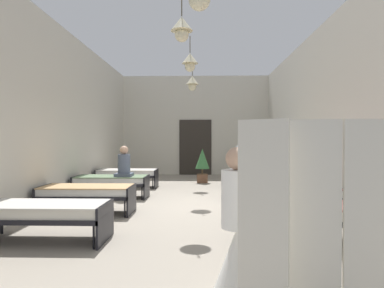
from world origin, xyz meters
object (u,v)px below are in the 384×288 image
(bed_left_row_2, at_px, (112,181))
(patient_seated_secondary, at_px, (259,165))
(bed_left_row_0, at_px, (44,212))
(bed_right_row_2, at_px, (272,182))
(potted_plant, at_px, (202,163))
(bed_left_row_3, at_px, (128,174))
(bed_right_row_0, at_px, (327,214))
(bed_left_row_1, at_px, (87,192))
(nurse_near_aisle, at_px, (237,246))
(bed_right_row_1, at_px, (292,193))
(patient_seated_primary, at_px, (124,165))
(bed_right_row_3, at_px, (260,174))
(privacy_screen, at_px, (315,226))

(bed_left_row_2, bearing_deg, patient_seated_secondary, -0.44)
(bed_left_row_0, bearing_deg, bed_right_row_2, 41.91)
(potted_plant, bearing_deg, bed_left_row_3, -153.72)
(bed_right_row_2, xyz_separation_m, potted_plant, (-1.82, 3.09, 0.27))
(bed_left_row_2, relative_size, bed_right_row_2, 1.00)
(bed_left_row_2, distance_m, bed_left_row_3, 1.90)
(bed_right_row_0, height_order, bed_left_row_1, same)
(bed_left_row_2, xyz_separation_m, patient_seated_secondary, (3.88, -0.03, 0.43))
(bed_right_row_2, xyz_separation_m, nurse_near_aisle, (-1.52, -5.61, 0.09))
(bed_right_row_1, height_order, potted_plant, potted_plant)
(nurse_near_aisle, relative_size, patient_seated_secondary, 1.86)
(potted_plant, bearing_deg, bed_right_row_1, -69.96)
(bed_left_row_3, xyz_separation_m, patient_seated_primary, (0.35, -1.98, 0.43))
(bed_right_row_0, xyz_separation_m, nurse_near_aisle, (-1.52, -1.81, 0.09))
(bed_left_row_1, distance_m, potted_plant, 5.55)
(bed_right_row_2, height_order, bed_right_row_3, same)
(bed_left_row_0, distance_m, bed_right_row_1, 4.64)
(bed_left_row_1, distance_m, patient_seated_secondary, 4.33)
(bed_right_row_1, relative_size, privacy_screen, 1.12)
(bed_right_row_3, height_order, privacy_screen, privacy_screen)
(bed_left_row_0, relative_size, bed_right_row_3, 1.00)
(bed_left_row_0, xyz_separation_m, bed_left_row_1, (0.00, 1.90, 0.00))
(patient_seated_secondary, bearing_deg, bed_right_row_2, 4.82)
(bed_left_row_1, xyz_separation_m, potted_plant, (2.41, 4.99, 0.27))
(bed_right_row_2, distance_m, privacy_screen, 6.20)
(bed_left_row_1, relative_size, bed_left_row_3, 1.00)
(potted_plant, bearing_deg, bed_left_row_0, -109.30)
(bed_left_row_1, xyz_separation_m, nurse_near_aisle, (2.72, -3.71, 0.09))
(nurse_near_aisle, bearing_deg, privacy_screen, 19.76)
(bed_right_row_1, xyz_separation_m, bed_right_row_3, (0.00, 3.80, 0.00))
(bed_right_row_1, xyz_separation_m, bed_right_row_2, (0.00, 1.90, 0.00))
(bed_left_row_0, relative_size, privacy_screen, 1.12)
(bed_right_row_0, bearing_deg, bed_left_row_0, 180.00)
(bed_right_row_3, distance_m, patient_seated_secondary, 2.01)
(bed_right_row_3, bearing_deg, bed_left_row_2, -155.83)
(bed_left_row_2, relative_size, nurse_near_aisle, 1.28)
(bed_right_row_2, height_order, privacy_screen, privacy_screen)
(bed_right_row_1, bearing_deg, bed_left_row_3, 138.09)
(bed_right_row_3, xyz_separation_m, patient_seated_primary, (-3.88, -1.98, 0.43))
(bed_left_row_2, xyz_separation_m, privacy_screen, (3.28, -6.11, 0.41))
(bed_right_row_0, xyz_separation_m, privacy_screen, (-0.95, -2.31, 0.41))
(bed_right_row_1, xyz_separation_m, privacy_screen, (-0.95, -4.21, 0.41))
(bed_left_row_1, relative_size, bed_left_row_2, 1.00)
(bed_right_row_1, distance_m, bed_left_row_3, 5.69)
(bed_right_row_1, distance_m, patient_seated_secondary, 1.95)
(bed_right_row_3, bearing_deg, bed_right_row_1, -90.00)
(nurse_near_aisle, xyz_separation_m, patient_seated_secondary, (1.17, 5.58, 0.34))
(patient_seated_primary, bearing_deg, bed_right_row_2, 1.16)
(bed_left_row_2, height_order, bed_right_row_2, same)
(patient_seated_primary, xyz_separation_m, privacy_screen, (2.93, -6.03, -0.02))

